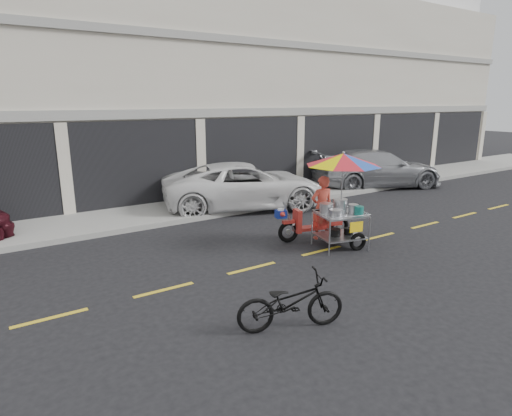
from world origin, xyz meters
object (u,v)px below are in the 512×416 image
near_bicycle (291,302)px  white_pickup (245,185)px  silver_pickup (377,168)px  food_vendor_rig (334,186)px

near_bicycle → white_pickup: bearing=-6.8°
silver_pickup → near_bicycle: bearing=145.7°
white_pickup → near_bicycle: 7.99m
food_vendor_rig → silver_pickup: bearing=47.0°
near_bicycle → food_vendor_rig: 4.52m
silver_pickup → food_vendor_rig: bearing=143.9°
near_bicycle → food_vendor_rig: food_vendor_rig is taller
white_pickup → food_vendor_rig: food_vendor_rig is taller
silver_pickup → food_vendor_rig: 7.98m
near_bicycle → food_vendor_rig: bearing=-31.6°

